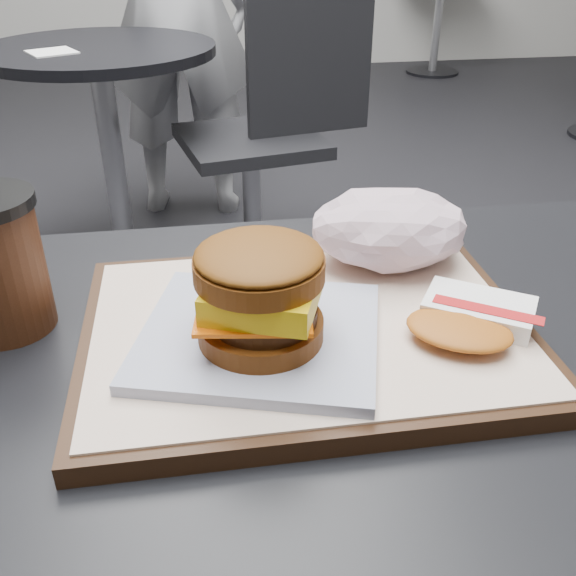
# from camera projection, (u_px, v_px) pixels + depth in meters

# --- Properties ---
(customer_table) EXTENTS (0.80, 0.60, 0.77)m
(customer_table) POSITION_uv_depth(u_px,v_px,m) (325.00, 524.00, 0.62)
(customer_table) COLOR #A5A5AA
(customer_table) RESTS_ON ground
(serving_tray) EXTENTS (0.38, 0.28, 0.02)m
(serving_tray) POSITION_uv_depth(u_px,v_px,m) (306.00, 331.00, 0.55)
(serving_tray) COLOR black
(serving_tray) RESTS_ON customer_table
(breakfast_sandwich) EXTENTS (0.23, 0.22, 0.09)m
(breakfast_sandwich) POSITION_uv_depth(u_px,v_px,m) (260.00, 304.00, 0.50)
(breakfast_sandwich) COLOR silver
(breakfast_sandwich) RESTS_ON serving_tray
(hash_brown) EXTENTS (0.14, 0.13, 0.02)m
(hash_brown) POSITION_uv_depth(u_px,v_px,m) (470.00, 318.00, 0.54)
(hash_brown) COLOR white
(hash_brown) RESTS_ON serving_tray
(crumpled_wrapper) EXTENTS (0.16, 0.12, 0.07)m
(crumpled_wrapper) POSITION_uv_depth(u_px,v_px,m) (390.00, 228.00, 0.63)
(crumpled_wrapper) COLOR silver
(crumpled_wrapper) RESTS_ON serving_tray
(neighbor_table) EXTENTS (0.70, 0.70, 0.75)m
(neighbor_table) POSITION_uv_depth(u_px,v_px,m) (106.00, 113.00, 1.99)
(neighbor_table) COLOR black
(neighbor_table) RESTS_ON ground
(napkin) EXTENTS (0.16, 0.16, 0.00)m
(napkin) POSITION_uv_depth(u_px,v_px,m) (52.00, 52.00, 1.79)
(napkin) COLOR white
(napkin) RESTS_ON neighbor_table
(neighbor_chair) EXTENTS (0.64, 0.49, 0.88)m
(neighbor_chair) POSITION_uv_depth(u_px,v_px,m) (271.00, 124.00, 2.02)
(neighbor_chair) COLOR #A0A0A5
(neighbor_chair) RESTS_ON ground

